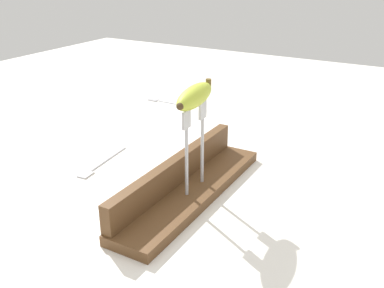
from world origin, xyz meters
The scene contains 7 objects.
ground_plane centered at (0.00, 0.00, 0.00)m, with size 3.00×3.00×0.00m, color silver.
wooden_board centered at (0.00, 0.00, 0.01)m, with size 0.48×0.10×0.02m, color brown.
board_backstop centered at (0.00, 0.04, 0.05)m, with size 0.47×0.02×0.06m, color brown.
fork_stand_center centered at (0.00, -0.01, 0.13)m, with size 0.09×0.01×0.18m.
banana_raised_center centered at (0.00, -0.01, 0.23)m, with size 0.16×0.06×0.04m.
fork_fallen_near centered at (0.53, 0.41, 0.00)m, with size 0.03×0.19×0.01m.
fork_fallen_far centered at (0.01, 0.27, 0.00)m, with size 0.19×0.04×0.01m.
Camera 1 is at (-0.72, -0.41, 0.47)m, focal length 41.00 mm.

